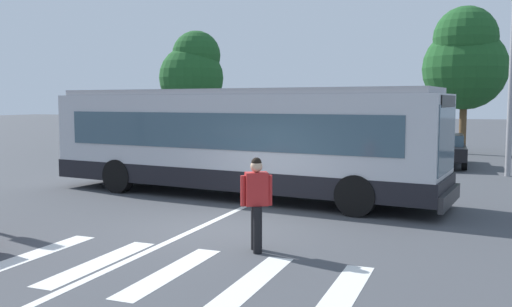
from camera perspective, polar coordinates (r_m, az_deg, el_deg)
ground_plane at (r=12.10m, az=-3.41°, el=-7.59°), size 160.00×160.00×0.00m
city_transit_bus at (r=15.79m, az=-1.86°, el=1.30°), size 11.89×3.88×3.06m
pedestrian_crossing_street at (r=9.99m, az=0.04°, el=-4.70°), size 0.51×0.43×1.72m
parked_car_silver at (r=25.32m, az=6.53°, el=0.95°), size 1.90×4.52×1.35m
parked_car_champagne at (r=24.94m, az=12.41°, el=0.79°), size 1.95×4.54×1.35m
parked_car_black at (r=24.61m, az=18.67°, el=0.57°), size 2.05×4.59×1.35m
background_tree_left at (r=30.95m, az=-6.53°, el=8.42°), size 3.54×3.54×6.58m
background_tree_right at (r=30.39m, az=20.76°, el=9.05°), size 4.24×4.24×7.47m
crosswalk_painted_stripes at (r=9.12m, az=-8.77°, el=-11.98°), size 6.00×2.80×0.01m
lane_center_line at (r=14.07m, az=-1.69°, el=-5.72°), size 0.16×24.00×0.01m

